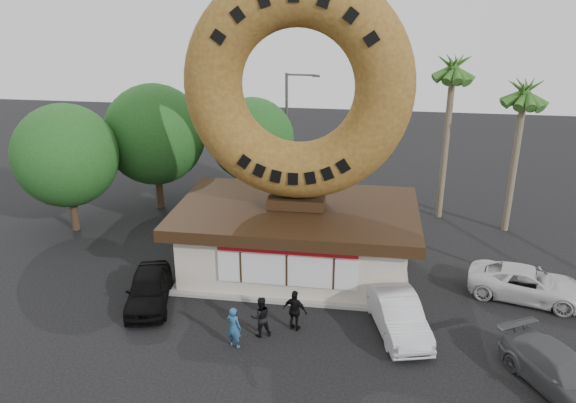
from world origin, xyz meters
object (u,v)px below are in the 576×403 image
Objects in this scene: person_left at (234,327)px; person_center at (261,317)px; car_silver at (397,314)px; car_white at (528,284)px; giant_donut at (297,87)px; street_lamp at (289,130)px; donut_shop at (296,237)px; person_right at (295,311)px; car_black at (149,289)px; car_grey at (562,373)px.

person_center is at bearing -112.05° from person_left.
car_white is (5.74, 3.40, -0.06)m from car_silver.
car_silver is at bearing -139.61° from person_left.
giant_donut reaches higher than street_lamp.
person_center is 5.40m from car_silver.
donut_shop is at bearing -80.67° from person_left.
car_white is at bearing -140.55° from person_right.
person_left is 0.97× the size of person_right.
car_grey is at bearing -26.02° from car_black.
street_lamp is 4.79× the size of person_center.
donut_shop reaches higher than car_grey.
car_silver is at bearing 123.79° from car_grey.
street_lamp reaches higher than person_left.
giant_donut reaches higher than car_grey.
car_grey is 0.95× the size of car_white.
donut_shop is 1.40× the size of street_lamp.
giant_donut is 2.33× the size of car_black.
car_black is (-5.84, -4.07, -8.08)m from giant_donut.
car_black is 16.17m from car_grey.
person_center is 0.39× the size of car_black.
donut_shop is at bearing 115.24° from car_grey.
street_lamp is at bearing 99.00° from car_silver.
person_center is at bearing 142.47° from car_grey.
car_black reaches higher than car_grey.
giant_donut reaches higher than car_black.
donut_shop is 2.44× the size of car_silver.
car_black is at bearing -145.14° from giant_donut.
street_lamp is (-1.86, 10.02, 2.72)m from donut_shop.
person_center is at bearing -96.43° from giant_donut.
person_right is 4.05m from car_silver.
car_silver reaches higher than car_grey.
giant_donut is at bearing 120.73° from car_silver.
car_grey is (10.64, -1.65, -0.15)m from person_center.
car_silver is (4.01, 0.55, -0.11)m from person_right.
giant_donut is at bearing -79.49° from street_lamp.
person_right reaches higher than person_left.
person_right reaches higher than person_center.
person_right is 9.64m from car_grey.
donut_shop is 6.74m from person_left.
donut_shop is at bearing 20.24° from car_black.
person_right is at bearing -178.94° from person_center.
street_lamp is at bearing 100.51° from giant_donut.
donut_shop is 10.49m from car_white.
person_center is 5.44m from car_black.
car_silver is (10.49, -0.44, 0.02)m from car_black.
person_left reaches higher than person_center.
street_lamp reaches higher than person_center.
car_silver is 0.92× the size of car_white.
donut_shop is 10.54m from street_lamp.
car_white is at bearing -6.01° from donut_shop.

